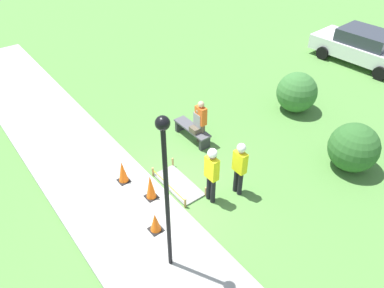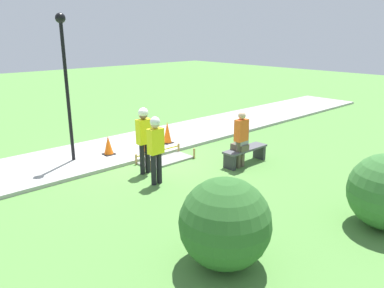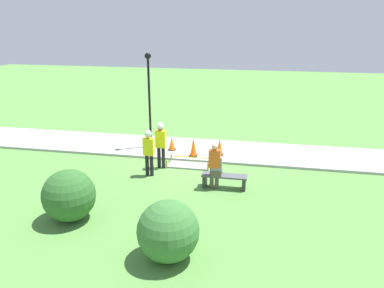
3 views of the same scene
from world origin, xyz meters
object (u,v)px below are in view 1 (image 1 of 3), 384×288
Objects in this scene: person_seated_on_bench at (198,122)px; worker_supervisor at (240,164)px; parked_car_white at (364,47)px; traffic_cone_sidewalk_edge at (155,222)px; park_bench at (192,131)px; bystander_in_orange_shirt at (201,120)px; traffic_cone_far_patch at (151,187)px; traffic_cone_near_patch at (123,172)px; lamppost_near at (166,179)px; worker_assistant at (212,170)px.

worker_supervisor reaches higher than person_seated_on_bench.
traffic_cone_sidewalk_edge is at bearing -82.55° from parked_car_white.
park_bench is 0.69m from bystander_in_orange_shirt.
parked_car_white is at bearing 105.03° from worker_supervisor.
traffic_cone_far_patch is at bearing -59.17° from park_bench.
parked_car_white reaches higher than park_bench.
worker_supervisor is at bearing -14.35° from bystander_in_orange_shirt.
person_seated_on_bench reaches higher than traffic_cone_near_patch.
traffic_cone_sidewalk_edge is 0.36× the size of bystander_in_orange_shirt.
lamppost_near is (3.43, -3.66, 1.90)m from bystander_in_orange_shirt.
traffic_cone_far_patch is at bearing -127.89° from worker_assistant.
bystander_in_orange_shirt is at bearing -92.01° from parked_car_white.
worker_assistant reaches higher than person_seated_on_bench.
traffic_cone_far_patch reaches higher than traffic_cone_sidewalk_edge.
park_bench is at bearing 136.70° from lamppost_near.
traffic_cone_far_patch is 13.05m from parked_car_white.
traffic_cone_far_patch is at bearing -63.89° from person_seated_on_bench.
traffic_cone_sidewalk_edge is 0.14× the size of lamppost_near.
lamppost_near is (1.06, -0.27, 2.44)m from traffic_cone_sidewalk_edge.
worker_assistant is (2.41, -1.44, 0.29)m from person_seated_on_bench.
traffic_cone_far_patch is 3.12m from person_seated_on_bench.
worker_assistant is at bearing 52.11° from traffic_cone_far_patch.
person_seated_on_bench is at bearing -92.45° from parked_car_white.
person_seated_on_bench is (-0.28, 3.08, 0.37)m from traffic_cone_near_patch.
parked_car_white is at bearing 89.88° from park_bench.
park_bench is 3.05m from worker_supervisor.
worker_supervisor reaches higher than traffic_cone_sidewalk_edge.
bystander_in_orange_shirt reaches higher than person_seated_on_bench.
lamppost_near is at bearing -43.30° from park_bench.
parked_car_white reaches higher than traffic_cone_near_patch.
person_seated_on_bench is 0.21× the size of lamppost_near.
worker_assistant is at bearing -30.75° from person_seated_on_bench.
worker_assistant is at bearing -105.67° from worker_supervisor.
worker_supervisor is 0.96× the size of worker_assistant.
worker_assistant reaches higher than park_bench.
traffic_cone_near_patch is at bearing -84.82° from person_seated_on_bench.
worker_supervisor reaches higher than traffic_cone_far_patch.
person_seated_on_bench is 2.72m from worker_supervisor.
worker_supervisor is at bearing 105.98° from lamppost_near.
park_bench is at bearing 152.66° from worker_assistant.
bystander_in_orange_shirt is 0.34× the size of parked_car_white.
traffic_cone_sidewalk_edge is 0.67× the size of person_seated_on_bench.
traffic_cone_near_patch is 3.11m from person_seated_on_bench.
traffic_cone_far_patch is (1.09, 0.29, 0.04)m from traffic_cone_near_patch.
traffic_cone_sidewalk_edge is 0.12× the size of parked_car_white.
parked_car_white reaches higher than person_seated_on_bench.
bystander_in_orange_shirt reaches higher than traffic_cone_far_patch.
bystander_in_orange_shirt reaches higher than traffic_cone_sidewalk_edge.
bystander_in_orange_shirt is 10.11m from parked_car_white.
park_bench is 0.85× the size of worker_assistant.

